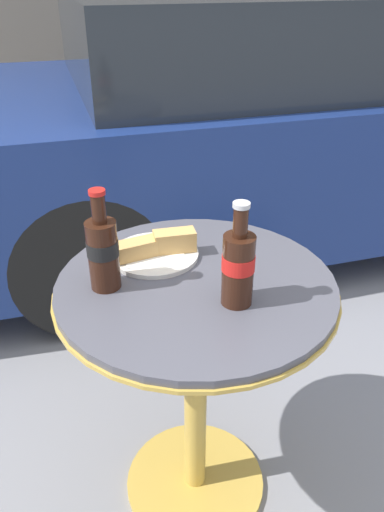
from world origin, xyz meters
The scene contains 6 objects.
ground_plane centered at (0.00, 0.00, 0.00)m, with size 30.00×30.00×0.00m, color gray.
bistro_table centered at (0.00, 0.00, 0.57)m, with size 0.69×0.69×0.77m.
cola_bottle_left centered at (-0.21, 0.04, 0.87)m, with size 0.07×0.07×0.25m.
cola_bottle_right centered at (0.06, -0.11, 0.86)m, with size 0.07×0.07×0.24m.
lunch_plate_near centered at (-0.07, 0.14, 0.79)m, with size 0.23×0.23×0.07m.
parked_car centered at (1.04, 1.68, 0.63)m, with size 4.13×1.76×1.31m.
Camera 1 is at (-0.30, -0.96, 1.43)m, focal length 35.00 mm.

